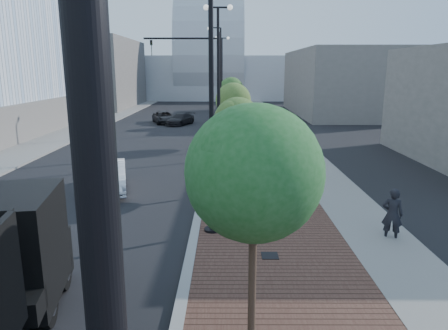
{
  "coord_description": "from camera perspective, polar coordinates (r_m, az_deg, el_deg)",
  "views": [
    {
      "loc": [
        1.08,
        -3.46,
        5.59
      ],
      "look_at": [
        1.0,
        12.0,
        2.0
      ],
      "focal_mm": 33.06,
      "sensor_mm": 36.0,
      "label": 1
    }
  ],
  "objects": [
    {
      "name": "sidewalk",
      "position": [
        43.87,
        3.46,
        5.8
      ],
      "size": [
        7.0,
        140.0,
        0.12
      ],
      "primitive_type": "cube",
      "color": "#4C2D23",
      "rests_on": "ground"
    },
    {
      "name": "concrete_strip",
      "position": [
        44.1,
        6.99,
        5.77
      ],
      "size": [
        2.4,
        140.0,
        0.13
      ],
      "primitive_type": "cube",
      "color": "slate",
      "rests_on": "ground"
    },
    {
      "name": "curb",
      "position": [
        43.82,
        -1.13,
        5.83
      ],
      "size": [
        0.3,
        140.0,
        0.14
      ],
      "primitive_type": "cube",
      "color": "gray",
      "rests_on": "ground"
    },
    {
      "name": "west_sidewalk",
      "position": [
        46.01,
        -17.62,
        5.56
      ],
      "size": [
        4.0,
        140.0,
        0.12
      ],
      "primitive_type": "cube",
      "color": "slate",
      "rests_on": "ground"
    },
    {
      "name": "white_sedan",
      "position": [
        20.1,
        -15.54,
        -1.53
      ],
      "size": [
        2.45,
        4.42,
        1.38
      ],
      "primitive_type": "imported",
      "rotation": [
        0.0,
        0.0,
        0.25
      ],
      "color": "silver",
      "rests_on": "ground"
    },
    {
      "name": "dark_car_mid",
      "position": [
        44.66,
        -8.25,
        6.54
      ],
      "size": [
        3.33,
        4.87,
        1.24
      ],
      "primitive_type": "imported",
      "rotation": [
        0.0,
        0.0,
        0.32
      ],
      "color": "black",
      "rests_on": "ground"
    },
    {
      "name": "dark_car_far",
      "position": [
        43.08,
        -6.07,
        6.33
      ],
      "size": [
        3.08,
        4.37,
        1.17
      ],
      "primitive_type": "imported",
      "rotation": [
        0.0,
        0.0,
        -0.4
      ],
      "color": "black",
      "rests_on": "ground"
    },
    {
      "name": "pedestrian",
      "position": [
        14.8,
        22.25,
        -6.38
      ],
      "size": [
        0.78,
        0.65,
        1.81
      ],
      "primitive_type": "imported",
      "rotation": [
        0.0,
        0.0,
        2.76
      ],
      "color": "black",
      "rests_on": "ground"
    },
    {
      "name": "streetlight_0",
      "position": [
        1.71,
        -16.39,
        -14.09
      ],
      "size": [
        1.72,
        0.56,
        9.28
      ],
      "color": "black",
      "rests_on": "ground"
    },
    {
      "name": "streetlight_1",
      "position": [
        13.53,
        -2.23,
        7.78
      ],
      "size": [
        1.44,
        0.56,
        9.21
      ],
      "color": "black",
      "rests_on": "ground"
    },
    {
      "name": "streetlight_2",
      "position": [
        25.47,
        -0.81,
        11.34
      ],
      "size": [
        1.72,
        0.56,
        9.28
      ],
      "color": "black",
      "rests_on": "ground"
    },
    {
      "name": "streetlight_3",
      "position": [
        37.48,
        -0.63,
        11.16
      ],
      "size": [
        1.44,
        0.56,
        9.21
      ],
      "color": "black",
      "rests_on": "ground"
    },
    {
      "name": "streetlight_4",
      "position": [
        49.46,
        -0.28,
        12.17
      ],
      "size": [
        1.72,
        0.56,
        9.28
      ],
      "color": "black",
      "rests_on": "ground"
    },
    {
      "name": "traffic_mast",
      "position": [
        28.5,
        -2.54,
        11.84
      ],
      "size": [
        5.09,
        0.2,
        8.0
      ],
      "color": "black",
      "rests_on": "ground"
    },
    {
      "name": "tree_0",
      "position": [
        7.74,
        4.5,
        -1.15
      ],
      "size": [
        2.62,
        2.62,
        5.01
      ],
      "color": "#382619",
      "rests_on": "ground"
    },
    {
      "name": "tree_1",
      "position": [
        18.63,
        2.04,
        6.01
      ],
      "size": [
        2.25,
        2.18,
        4.4
      ],
      "color": "#382619",
      "rests_on": "ground"
    },
    {
      "name": "tree_2",
      "position": [
        30.57,
        1.37,
        8.89
      ],
      "size": [
        2.6,
        2.59,
        4.67
      ],
      "color": "#382619",
      "rests_on": "ground"
    },
    {
      "name": "tree_3",
      "position": [
        42.53,
        1.07,
        10.38
      ],
      "size": [
        2.52,
        2.49,
        4.86
      ],
      "color": "#382619",
      "rests_on": "ground"
    },
    {
      "name": "convention_center",
      "position": [
        88.51,
        -1.76,
        13.33
      ],
      "size": [
        50.0,
        30.0,
        50.0
      ],
      "color": "#ACB1B6",
      "rests_on": "ground"
    },
    {
      "name": "commercial_block_nw",
      "position": [
        66.87,
        -18.5,
        11.91
      ],
      "size": [
        14.0,
        20.0,
        10.0
      ],
      "primitive_type": "cube",
      "color": "#5E5A55",
      "rests_on": "ground"
    },
    {
      "name": "commercial_block_ne",
      "position": [
        55.52,
        16.17,
        10.92
      ],
      "size": [
        12.0,
        22.0,
        8.0
      ],
      "primitive_type": "cube",
      "color": "#68635D",
      "rests_on": "ground"
    },
    {
      "name": "utility_cover_1",
      "position": [
        12.76,
        6.36,
        -12.34
      ],
      "size": [
        0.5,
        0.5,
        0.02
      ],
      "primitive_type": "cube",
      "color": "black",
      "rests_on": "sidewalk"
    },
    {
      "name": "utility_cover_2",
      "position": [
        23.15,
        3.55,
        -0.6
      ],
      "size": [
        0.5,
        0.5,
        0.02
      ],
      "primitive_type": "cube",
      "color": "black",
      "rests_on": "sidewalk"
    }
  ]
}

